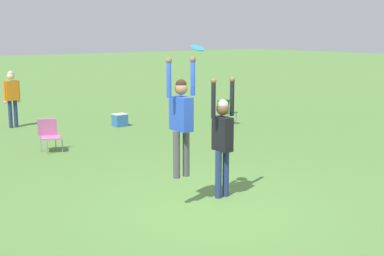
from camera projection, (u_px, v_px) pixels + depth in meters
name	position (u px, v px, depth m)	size (l,w,h in m)	color
ground_plane	(208.00, 206.00, 9.33)	(120.00, 120.00, 0.00)	#56843D
person_jumping	(181.00, 115.00, 9.06)	(0.60, 0.46, 2.07)	#4C4C51
person_defending	(222.00, 134.00, 9.66)	(0.55, 0.40, 2.21)	navy
frisbee	(197.00, 48.00, 9.07)	(0.24, 0.23, 0.11)	#2D9EDB
camping_chair_1	(49.00, 133.00, 13.55)	(0.64, 0.69, 0.83)	gray
camping_chair_2	(226.00, 110.00, 17.58)	(0.52, 0.56, 0.79)	gray
person_spectator_far	(12.00, 93.00, 16.79)	(0.54, 0.24, 1.80)	navy
cooler_box	(120.00, 120.00, 17.19)	(0.42, 0.38, 0.40)	#336BB7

